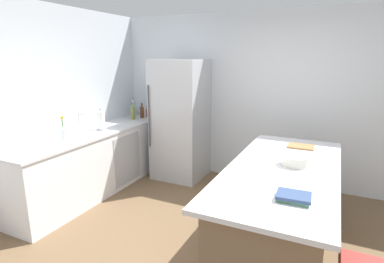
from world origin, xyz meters
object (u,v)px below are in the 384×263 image
(olive_oil_bottle, at_px, (133,113))
(cookbook_stack, at_px, (294,197))
(refrigerator, at_px, (181,120))
(gin_bottle, at_px, (134,110))
(hot_sauce_bottle, at_px, (148,112))
(mixing_bowl, at_px, (295,160))
(cutting_board, at_px, (301,146))
(flower_vase, at_px, (64,131))
(syrup_bottle, at_px, (142,112))
(paper_towel_roll, at_px, (101,121))
(kitchen_island, at_px, (280,210))
(sink_faucet, at_px, (80,123))

(olive_oil_bottle, bearing_deg, cookbook_stack, -34.52)
(refrigerator, bearing_deg, gin_bottle, -178.17)
(hot_sauce_bottle, distance_m, mixing_bowl, 3.06)
(mixing_bowl, xyz_separation_m, cutting_board, (-0.02, 0.66, -0.04))
(cutting_board, bearing_deg, refrigerator, 161.28)
(gin_bottle, distance_m, olive_oil_bottle, 0.11)
(hot_sauce_bottle, distance_m, gin_bottle, 0.26)
(flower_vase, relative_size, cookbook_stack, 1.23)
(refrigerator, xyz_separation_m, olive_oil_bottle, (-0.85, -0.12, 0.06))
(gin_bottle, bearing_deg, hot_sauce_bottle, 55.24)
(refrigerator, height_order, gin_bottle, refrigerator)
(flower_vase, bearing_deg, syrup_bottle, 86.96)
(hot_sauce_bottle, relative_size, mixing_bowl, 0.75)
(flower_vase, relative_size, syrup_bottle, 1.23)
(flower_vase, xyz_separation_m, cutting_board, (2.79, 0.90, -0.09))
(refrigerator, relative_size, hot_sauce_bottle, 9.49)
(flower_vase, height_order, hot_sauce_bottle, flower_vase)
(refrigerator, bearing_deg, mixing_bowl, -34.19)
(olive_oil_bottle, relative_size, cookbook_stack, 1.09)
(paper_towel_roll, distance_m, gin_bottle, 0.91)
(refrigerator, distance_m, hot_sauce_bottle, 0.77)
(kitchen_island, distance_m, cookbook_stack, 0.84)
(hot_sauce_bottle, bearing_deg, kitchen_island, -31.77)
(refrigerator, xyz_separation_m, cookbook_stack, (2.02, -2.09, -0.01))
(paper_towel_roll, distance_m, cookbook_stack, 3.06)
(gin_bottle, xyz_separation_m, cookbook_stack, (2.91, -2.06, -0.11))
(kitchen_island, xyz_separation_m, hot_sauce_bottle, (-2.59, 1.60, 0.52))
(hot_sauce_bottle, bearing_deg, cookbook_stack, -39.38)
(cutting_board, bearing_deg, hot_sauce_bottle, 162.72)
(flower_vase, relative_size, hot_sauce_bottle, 1.55)
(sink_faucet, xyz_separation_m, hot_sauce_bottle, (0.15, 1.43, -0.08))
(refrigerator, bearing_deg, paper_towel_roll, -131.05)
(olive_oil_bottle, relative_size, mixing_bowl, 1.02)
(syrup_bottle, xyz_separation_m, cookbook_stack, (2.81, -2.16, -0.07))
(mixing_bowl, bearing_deg, cookbook_stack, -83.61)
(gin_bottle, bearing_deg, sink_faucet, -90.05)
(sink_faucet, height_order, olive_oil_bottle, sink_faucet)
(syrup_bottle, xyz_separation_m, olive_oil_bottle, (-0.06, -0.19, 0.00))
(cookbook_stack, distance_m, cutting_board, 1.45)
(flower_vase, bearing_deg, gin_bottle, 90.60)
(sink_faucet, relative_size, hot_sauce_bottle, 1.50)
(hot_sauce_bottle, xyz_separation_m, cookbook_stack, (2.76, -2.27, -0.05))
(refrigerator, height_order, olive_oil_bottle, refrigerator)
(paper_towel_roll, bearing_deg, sink_faucet, -104.70)
(paper_towel_roll, bearing_deg, gin_bottle, 95.22)
(cookbook_stack, bearing_deg, paper_towel_roll, 157.71)
(paper_towel_roll, xyz_separation_m, cutting_board, (2.72, 0.28, -0.11))
(refrigerator, height_order, cutting_board, refrigerator)
(olive_oil_bottle, xyz_separation_m, cutting_board, (2.76, -0.53, -0.09))
(refrigerator, relative_size, paper_towel_roll, 6.08)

